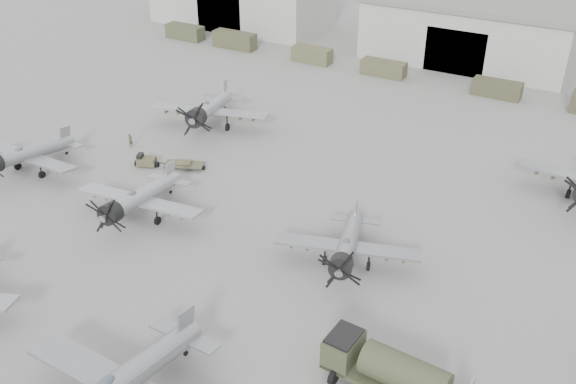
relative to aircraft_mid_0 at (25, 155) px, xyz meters
name	(u,v)px	position (x,y,z in m)	size (l,w,h in m)	color
ground	(220,311)	(27.76, -7.49, -2.07)	(220.00, 220.00, 0.00)	slate
hangar_center	(470,29)	(27.76, 54.47, 2.30)	(29.00, 14.80, 8.70)	#9FA095
support_truck_0	(185,32)	(-13.18, 42.51, -0.99)	(6.12, 2.20, 2.16)	#3C402A
support_truck_1	(235,40)	(-3.95, 42.51, -0.87)	(6.66, 2.20, 2.40)	#3E3F29
support_truck_2	(312,55)	(9.07, 42.51, -1.00)	(5.64, 2.20, 2.15)	#4A4A30
support_truck_3	(384,68)	(19.87, 42.51, -1.08)	(5.98, 2.20, 1.98)	#45452D
support_truck_4	(497,89)	(34.91, 42.51, -1.08)	(5.95, 2.20, 1.98)	#3A3B26
aircraft_mid_0	(25,155)	(0.00, 0.00, 0.00)	(11.34, 10.21, 4.56)	gray
aircraft_mid_1	(137,199)	(14.93, -1.12, 0.06)	(11.77, 10.59, 4.68)	#95979D
aircraft_mid_2	(347,246)	(33.37, 1.50, -0.01)	(11.33, 10.20, 4.53)	gray
aircraft_far_0	(209,109)	(9.43, 17.15, 0.34)	(13.28, 11.95, 5.30)	#999BA2
fuel_tanker	(386,368)	(40.55, -8.42, -0.30)	(8.18, 3.27, 3.09)	#343925
tug_trailer	(161,162)	(10.37, 7.44, -1.57)	(6.65, 3.69, 1.34)	#46442D
ground_crew	(131,140)	(4.79, 9.38, -1.30)	(0.57, 0.37, 1.55)	#46432D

